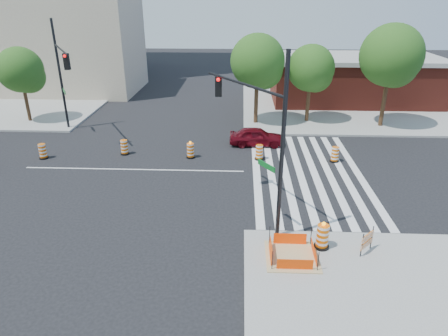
{
  "coord_description": "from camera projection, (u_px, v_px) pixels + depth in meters",
  "views": [
    {
      "loc": [
        6.76,
        -22.94,
        10.32
      ],
      "look_at": [
        5.87,
        -2.7,
        1.4
      ],
      "focal_mm": 32.0,
      "sensor_mm": 36.0,
      "label": 1
    }
  ],
  "objects": [
    {
      "name": "barricade",
      "position": [
        367.0,
        240.0,
        16.81
      ],
      "size": [
        0.68,
        0.71,
        1.11
      ],
      "rotation": [
        0.0,
        0.0,
        0.8
      ],
      "color": "#DC5D04",
      "rests_on": "ground"
    },
    {
      "name": "beige_midrise",
      "position": [
        72.0,
        45.0,
        43.99
      ],
      "size": [
        14.0,
        10.0,
        10.0
      ],
      "primitive_type": "cube",
      "color": "tan",
      "rests_on": "ground"
    },
    {
      "name": "brick_storefront",
      "position": [
        353.0,
        79.0,
        40.21
      ],
      "size": [
        16.5,
        8.5,
        4.6
      ],
      "color": "maroon",
      "rests_on": "ground"
    },
    {
      "name": "median_drum_2",
      "position": [
        124.0,
        148.0,
        27.62
      ],
      "size": [
        0.6,
        0.6,
        1.02
      ],
      "color": "black",
      "rests_on": "ground"
    },
    {
      "name": "sidewalk_ne",
      "position": [
        350.0,
        101.0,
        41.11
      ],
      "size": [
        22.0,
        22.0,
        0.15
      ],
      "primitive_type": "cube",
      "color": "gray",
      "rests_on": "ground"
    },
    {
      "name": "excavation_pit",
      "position": [
        292.0,
        255.0,
        16.72
      ],
      "size": [
        2.2,
        2.2,
        0.9
      ],
      "color": "tan",
      "rests_on": "ground"
    },
    {
      "name": "signal_pole_nw",
      "position": [
        62.0,
        68.0,
        29.53
      ],
      "size": [
        3.35,
        5.61,
        8.46
      ],
      "rotation": [
        0.0,
        0.0,
        -1.04
      ],
      "color": "black",
      "rests_on": "ground"
    },
    {
      "name": "sidewalk_nw",
      "position": [
        9.0,
        97.0,
        42.56
      ],
      "size": [
        22.0,
        22.0,
        0.15
      ],
      "primitive_type": "cube",
      "color": "gray",
      "rests_on": "ground"
    },
    {
      "name": "ground",
      "position": [
        134.0,
        169.0,
        25.4
      ],
      "size": [
        120.0,
        120.0,
        0.0
      ],
      "primitive_type": "plane",
      "color": "black",
      "rests_on": "ground"
    },
    {
      "name": "median_drum_1",
      "position": [
        43.0,
        152.0,
        26.92
      ],
      "size": [
        0.6,
        0.6,
        1.02
      ],
      "color": "black",
      "rests_on": "ground"
    },
    {
      "name": "tree_north_d",
      "position": [
        311.0,
        71.0,
        32.94
      ],
      "size": [
        3.86,
        3.86,
        6.57
      ],
      "color": "#382314",
      "rests_on": "ground"
    },
    {
      "name": "tree_north_e",
      "position": [
        391.0,
        59.0,
        31.23
      ],
      "size": [
        4.87,
        4.87,
        8.29
      ],
      "color": "#382314",
      "rests_on": "ground"
    },
    {
      "name": "signal_pole_se",
      "position": [
        259.0,
        123.0,
        17.61
      ],
      "size": [
        3.55,
        5.29,
        8.24
      ],
      "rotation": [
        0.0,
        0.0,
        2.15
      ],
      "color": "black",
      "rests_on": "ground"
    },
    {
      "name": "median_drum_5",
      "position": [
        335.0,
        155.0,
        26.4
      ],
      "size": [
        0.6,
        0.6,
        1.02
      ],
      "color": "black",
      "rests_on": "ground"
    },
    {
      "name": "median_drum_4",
      "position": [
        259.0,
        153.0,
        26.74
      ],
      "size": [
        0.6,
        0.6,
        1.02
      ],
      "color": "black",
      "rests_on": "ground"
    },
    {
      "name": "median_drum_3",
      "position": [
        191.0,
        151.0,
        27.04
      ],
      "size": [
        0.6,
        0.6,
        1.18
      ],
      "color": "black",
      "rests_on": "ground"
    },
    {
      "name": "crosswalk_east",
      "position": [
        307.0,
        172.0,
        24.96
      ],
      "size": [
        6.75,
        13.5,
        0.01
      ],
      "color": "silver",
      "rests_on": "ground"
    },
    {
      "name": "tree_north_b",
      "position": [
        21.0,
        72.0,
        33.06
      ],
      "size": [
        3.74,
        3.74,
        6.36
      ],
      "color": "#382314",
      "rests_on": "ground"
    },
    {
      "name": "tree_north_c",
      "position": [
        258.0,
        64.0,
        32.25
      ],
      "size": [
        4.39,
        4.39,
        7.47
      ],
      "color": "#382314",
      "rests_on": "ground"
    },
    {
      "name": "red_coupe",
      "position": [
        257.0,
        136.0,
        29.2
      ],
      "size": [
        3.97,
        1.64,
        1.35
      ],
      "primitive_type": "imported",
      "rotation": [
        0.0,
        0.0,
        1.58
      ],
      "color": "#550710",
      "rests_on": "ground"
    },
    {
      "name": "lane_centerline",
      "position": [
        134.0,
        169.0,
        25.4
      ],
      "size": [
        14.0,
        0.12,
        0.01
      ],
      "primitive_type": "cube",
      "color": "silver",
      "rests_on": "ground"
    },
    {
      "name": "pit_drum",
      "position": [
        322.0,
        237.0,
        17.16
      ],
      "size": [
        0.65,
        0.65,
        1.28
      ],
      "color": "black",
      "rests_on": "ground"
    }
  ]
}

